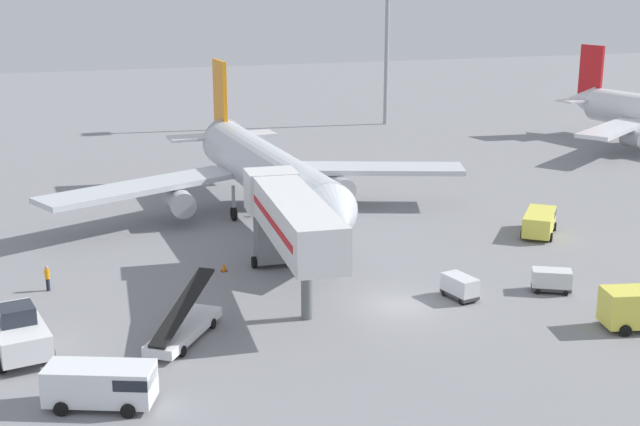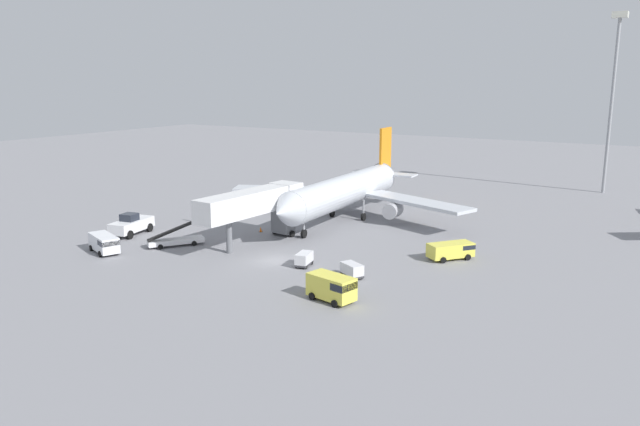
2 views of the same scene
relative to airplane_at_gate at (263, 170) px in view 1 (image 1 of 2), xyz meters
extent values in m
plane|color=gray|center=(2.90, -21.93, -4.19)|extent=(300.00, 300.00, 0.00)
cylinder|color=silver|center=(0.04, -1.22, 0.06)|extent=(5.26, 27.57, 4.30)
cone|color=silver|center=(0.58, -16.55, 0.06)|extent=(4.33, 3.40, 4.21)
cone|color=silver|center=(-0.53, 15.02, 0.38)|extent=(4.26, 5.19, 4.08)
cube|color=orange|center=(-0.48, 13.76, 4.36)|extent=(0.50, 3.98, 6.88)
cube|color=silver|center=(2.11, 13.49, 0.60)|extent=(5.26, 3.07, 0.24)
cube|color=silver|center=(-3.05, 13.31, 0.60)|extent=(5.26, 3.07, 0.24)
cube|color=silver|center=(9.79, 1.61, -0.91)|extent=(17.42, 9.58, 0.44)
cube|color=silver|center=(-9.87, 0.92, -0.91)|extent=(17.23, 10.58, 0.44)
cylinder|color=#A8A8AD|center=(6.92, 0.50, -2.22)|extent=(2.17, 2.77, 2.08)
cylinder|color=#A8A8AD|center=(-6.94, 0.02, -2.22)|extent=(2.17, 2.77, 2.08)
cylinder|color=gray|center=(0.42, -11.91, -2.43)|extent=(0.28, 0.28, 2.40)
cylinder|color=black|center=(0.42, -11.91, -3.64)|extent=(0.39, 1.11, 1.10)
cylinder|color=gray|center=(2.46, 0.51, -2.43)|extent=(0.28, 0.28, 2.40)
cylinder|color=black|center=(2.46, 0.51, -3.64)|extent=(0.39, 1.11, 1.10)
cylinder|color=gray|center=(-2.49, 0.34, -2.43)|extent=(0.28, 0.28, 2.40)
cylinder|color=black|center=(-2.49, 0.34, -3.64)|extent=(0.39, 1.11, 1.10)
cube|color=silver|center=(-3.07, -19.17, 1.11)|extent=(4.08, 14.29, 2.70)
cube|color=red|center=(-4.59, -19.05, 1.11)|extent=(0.96, 11.81, 0.44)
cube|color=silver|center=(-2.48, -11.55, 1.11)|extent=(3.66, 3.06, 2.84)
cube|color=#232833|center=(-2.38, -10.25, 1.36)|extent=(3.31, 0.50, 0.90)
cube|color=slate|center=(-2.53, -12.15, -2.01)|extent=(2.68, 1.99, 3.54)
cylinder|color=black|center=(-3.95, -12.03, -3.79)|extent=(0.36, 0.82, 0.80)
cylinder|color=black|center=(-1.11, -12.26, -3.79)|extent=(0.36, 0.82, 0.80)
cylinder|color=slate|center=(-3.29, -21.98, -2.21)|extent=(0.70, 0.70, 3.94)
cube|color=white|center=(-19.46, -21.62, -2.97)|extent=(3.61, 6.67, 1.34)
cube|color=#232833|center=(-19.41, -21.93, -1.85)|extent=(2.07, 2.08, 0.90)
cylinder|color=black|center=(-17.91, -23.43, -3.64)|extent=(0.59, 1.15, 1.10)
cylinder|color=black|center=(-20.29, -23.86, -3.64)|extent=(0.59, 1.15, 1.10)
cylinder|color=black|center=(-18.63, -19.39, -3.64)|extent=(0.59, 1.15, 1.10)
cube|color=white|center=(-10.73, -22.83, -3.61)|extent=(5.26, 6.38, 0.55)
cube|color=black|center=(-10.73, -22.83, -2.17)|extent=(4.64, 5.95, 2.29)
cylinder|color=black|center=(-10.26, -20.74, -3.89)|extent=(0.53, 0.62, 0.60)
cylinder|color=black|center=(-8.91, -21.70, -3.89)|extent=(0.53, 0.62, 0.60)
cylinder|color=black|center=(-12.56, -23.95, -3.89)|extent=(0.53, 0.62, 0.60)
cylinder|color=black|center=(-11.21, -24.92, -3.89)|extent=(0.53, 0.62, 0.60)
cube|color=#E5DB4C|center=(19.25, -11.46, -3.13)|extent=(4.77, 5.22, 1.53)
cube|color=#1E232D|center=(20.32, -10.13, -2.80)|extent=(2.66, 2.58, 0.49)
cylinder|color=black|center=(19.45, -9.62, -3.85)|extent=(0.72, 0.77, 0.68)
cylinder|color=black|center=(21.01, -10.87, -3.85)|extent=(0.72, 0.77, 0.68)
cylinder|color=black|center=(17.50, -12.04, -3.85)|extent=(0.72, 0.77, 0.68)
cylinder|color=black|center=(19.06, -13.30, -3.85)|extent=(0.72, 0.77, 0.68)
cylinder|color=black|center=(13.30, -28.26, -3.85)|extent=(0.75, 0.51, 0.68)
cylinder|color=black|center=(12.86, -30.19, -3.85)|extent=(0.75, 0.51, 0.68)
cube|color=white|center=(-15.78, -29.15, -3.02)|extent=(5.43, 3.75, 1.75)
cube|color=#1E232D|center=(-14.19, -29.79, -2.64)|extent=(2.26, 2.49, 0.56)
cylinder|color=black|center=(-13.96, -28.84, -3.85)|extent=(0.77, 0.59, 0.68)
cylinder|color=black|center=(-14.69, -30.63, -3.85)|extent=(0.77, 0.59, 0.68)
cylinder|color=black|center=(-16.87, -27.67, -3.85)|extent=(0.77, 0.59, 0.68)
cylinder|color=black|center=(-17.59, -29.46, -3.85)|extent=(0.77, 0.59, 0.68)
cube|color=#38383D|center=(6.79, -21.99, -3.90)|extent=(1.71, 2.61, 0.22)
cube|color=silver|center=(6.79, -21.99, -3.25)|extent=(1.71, 2.61, 1.08)
cylinder|color=black|center=(6.06, -21.27, -4.01)|extent=(0.19, 0.38, 0.36)
cylinder|color=black|center=(7.20, -21.05, -4.01)|extent=(0.19, 0.38, 0.36)
cylinder|color=black|center=(6.38, -22.93, -4.01)|extent=(0.19, 0.38, 0.36)
cylinder|color=black|center=(7.53, -22.70, -4.01)|extent=(0.19, 0.38, 0.36)
cube|color=#38383D|center=(12.94, -22.76, -3.90)|extent=(2.78, 2.33, 0.22)
cube|color=silver|center=(12.94, -22.76, -3.25)|extent=(2.78, 2.33, 1.07)
cylinder|color=black|center=(11.89, -22.89, -4.01)|extent=(0.37, 0.28, 0.36)
cylinder|color=black|center=(12.47, -21.82, -4.01)|extent=(0.37, 0.28, 0.36)
cylinder|color=black|center=(13.40, -23.71, -4.01)|extent=(0.37, 0.28, 0.36)
cylinder|color=black|center=(13.98, -22.64, -4.01)|extent=(0.37, 0.28, 0.36)
cylinder|color=#1E2333|center=(-17.67, -12.19, -3.78)|extent=(0.34, 0.34, 0.81)
cylinder|color=orange|center=(-17.67, -12.19, -3.05)|extent=(0.45, 0.45, 0.64)
sphere|color=tan|center=(-17.67, -12.19, -2.61)|extent=(0.22, 0.22, 0.22)
cube|color=black|center=(-6.11, -12.09, -4.17)|extent=(0.43, 0.43, 0.03)
cone|color=orange|center=(-6.11, -12.09, -3.84)|extent=(0.37, 0.37, 0.64)
cone|color=silver|center=(49.67, 26.62, 0.23)|extent=(4.70, 5.29, 3.84)
cube|color=red|center=(49.90, 25.50, 3.97)|extent=(1.09, 3.61, 6.47)
cube|color=silver|center=(52.34, 25.67, 0.43)|extent=(5.28, 3.56, 0.24)
cube|color=silver|center=(47.60, 24.68, 0.43)|extent=(5.28, 3.56, 0.24)
cube|color=silver|center=(44.06, 12.42, -0.98)|extent=(13.93, 10.98, 0.44)
cylinder|color=#A8A8AD|center=(46.62, 12.12, -2.23)|extent=(2.44, 2.89, 1.96)
cylinder|color=#93969B|center=(28.59, 41.55, 10.45)|extent=(0.56, 0.56, 29.28)
camera|label=1|loc=(-17.75, -67.04, 15.24)|focal=48.12mm
camera|label=2|loc=(40.49, -75.35, 15.37)|focal=34.78mm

